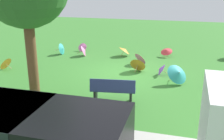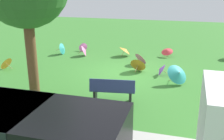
# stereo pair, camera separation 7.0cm
# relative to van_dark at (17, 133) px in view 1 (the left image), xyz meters

# --- Properties ---
(ground) EXTENTS (40.00, 40.00, 0.00)m
(ground) POSITION_rel_van_dark_xyz_m (-0.73, -7.27, -0.91)
(ground) COLOR #387A2D
(van_dark) EXTENTS (4.60, 2.12, 1.53)m
(van_dark) POSITION_rel_van_dark_xyz_m (0.00, 0.00, 0.00)
(van_dark) COLOR black
(van_dark) RESTS_ON ground
(park_bench) EXTENTS (1.65, 0.70, 0.90)m
(park_bench) POSITION_rel_van_dark_xyz_m (-1.11, -4.04, -0.45)
(park_bench) COLOR navy
(park_bench) RESTS_ON ground
(parasol_orange_0) EXTENTS (0.83, 0.77, 0.72)m
(parasol_orange_0) POSITION_rel_van_dark_xyz_m (-1.36, -7.82, -0.55)
(parasol_orange_0) COLOR tan
(parasol_orange_0) RESTS_ON ground
(parasol_red_0) EXTENTS (0.83, 0.83, 0.58)m
(parasol_red_0) POSITION_rel_van_dark_xyz_m (-2.48, -10.88, -0.54)
(parasol_red_0) COLOR tan
(parasol_red_0) RESTS_ON ground
(parasol_orange_1) EXTENTS (0.66, 0.73, 0.62)m
(parasol_orange_1) POSITION_rel_van_dark_xyz_m (5.04, -6.39, -0.60)
(parasol_orange_1) COLOR tan
(parasol_orange_1) RESTS_ON ground
(parasol_pink_0) EXTENTS (0.68, 0.72, 0.65)m
(parasol_pink_0) POSITION_rel_van_dark_xyz_m (2.20, -9.86, -0.59)
(parasol_pink_0) COLOR tan
(parasol_pink_0) RESTS_ON ground
(parasol_orange_2) EXTENTS (0.91, 0.93, 0.63)m
(parasol_orange_2) POSITION_rel_van_dark_xyz_m (-0.11, -10.45, -0.54)
(parasol_orange_2) COLOR tan
(parasol_orange_2) RESTS_ON ground
(parasol_teal_0) EXTENTS (1.18, 1.18, 0.90)m
(parasol_teal_0) POSITION_rel_van_dark_xyz_m (-3.28, -6.47, -0.42)
(parasol_teal_0) COLOR tan
(parasol_teal_0) RESTS_ON ground
(parasol_teal_1) EXTENTS (0.63, 0.69, 0.69)m
(parasol_teal_1) POSITION_rel_van_dark_xyz_m (3.60, -9.86, -0.57)
(parasol_teal_1) COLOR tan
(parasol_teal_1) RESTS_ON ground
(parasol_pink_1) EXTENTS (0.89, 0.88, 0.67)m
(parasol_pink_1) POSITION_rel_van_dark_xyz_m (-1.29, -9.04, -0.58)
(parasol_pink_1) COLOR tan
(parasol_pink_1) RESTS_ON ground
(parasol_purple_2) EXTENTS (0.63, 0.61, 0.56)m
(parasol_purple_2) POSITION_rel_van_dark_xyz_m (-2.46, -7.52, -0.63)
(parasol_purple_2) COLOR tan
(parasol_purple_2) RESTS_ON ground
(parasol_pink_2) EXTENTS (0.60, 0.56, 0.53)m
(parasol_pink_2) POSITION_rel_van_dark_xyz_m (2.74, -10.90, -0.65)
(parasol_pink_2) COLOR tan
(parasol_pink_2) RESTS_ON ground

